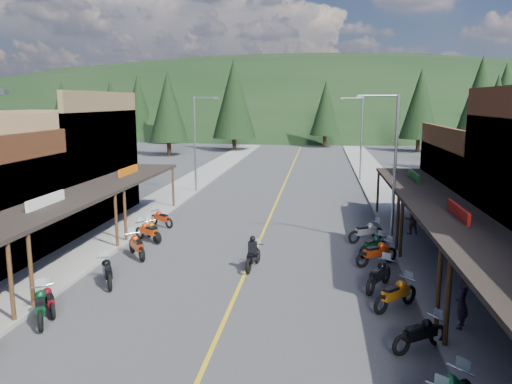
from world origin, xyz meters
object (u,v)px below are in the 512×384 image
(bike_west_10, at_px, (148,231))
(bike_west_11, at_px, (153,230))
(pine_5, at_px, (504,99))
(pedestrian_east_a, at_px, (462,304))
(rider_on_bike, at_px, (253,255))
(streetlight_1, at_px, (197,140))
(pine_11, at_px, (480,105))
(pine_4, at_px, (420,104))
(bike_east_6, at_px, (420,332))
(bike_west_12, at_px, (161,217))
(pedestrian_east_b, at_px, (411,219))
(pine_7, at_px, (138,103))
(pine_10, at_px, (168,107))
(streetlight_3, at_px, (360,135))
(pine_3, at_px, (326,108))
(shop_east_3, at_px, (504,191))
(pine_8, at_px, (111,115))
(pine_1, at_px, (169,103))
(pine_0, at_px, (63,108))
(bike_east_8, at_px, (379,274))
(bike_west_9, at_px, (137,245))
(streetlight_2, at_px, (392,163))
(pine_9, at_px, (496,112))
(bike_east_10, at_px, (373,244))
(bike_west_7, at_px, (49,299))
(bike_west_8, at_px, (107,271))
(bike_east_11, at_px, (366,231))
(pine_2, at_px, (234,99))
(bike_east_9, at_px, (377,252))

(bike_west_10, xyz_separation_m, bike_west_11, (0.20, 0.19, -0.00))
(pine_5, xyz_separation_m, pedestrian_east_a, (-25.99, -74.09, -6.99))
(bike_west_11, bearing_deg, rider_on_bike, -67.69)
(streetlight_1, height_order, pine_11, pine_11)
(pine_4, relative_size, bike_east_6, 5.97)
(bike_west_12, relative_size, pedestrian_east_a, 1.18)
(bike_west_12, relative_size, pedestrian_east_b, 1.19)
(pine_7, height_order, bike_west_12, pine_7)
(pine_10, bearing_deg, pine_11, -17.53)
(pedestrian_east_a, bearing_deg, streetlight_3, -156.12)
(pine_3, bearing_deg, shop_east_3, -79.89)
(pine_3, height_order, pine_8, pine_3)
(pine_1, distance_m, pine_5, 58.04)
(rider_on_bike, height_order, pedestrian_east_b, pedestrian_east_b)
(pine_0, relative_size, bike_east_8, 4.72)
(shop_east_3, relative_size, pedestrian_east_b, 6.43)
(bike_west_9, height_order, bike_west_11, bike_west_9)
(streetlight_2, distance_m, pine_9, 40.78)
(bike_east_10, bearing_deg, pine_11, 108.19)
(pine_7, bearing_deg, pine_5, -3.47)
(pine_4, relative_size, bike_west_7, 6.64)
(streetlight_1, bearing_deg, shop_east_3, -27.33)
(pine_8, relative_size, bike_west_11, 4.69)
(pine_7, relative_size, pedestrian_east_b, 7.38)
(streetlight_2, height_order, bike_east_6, streetlight_2)
(pine_8, xyz_separation_m, bike_west_8, (16.47, -39.43, -5.35))
(bike_east_10, xyz_separation_m, pedestrian_east_b, (2.51, 3.94, 0.42))
(shop_east_3, bearing_deg, bike_west_7, -145.90)
(bike_east_10, bearing_deg, streetlight_1, 171.03)
(pine_11, bearing_deg, bike_west_7, -123.24)
(streetlight_1, height_order, bike_east_6, streetlight_1)
(pine_4, xyz_separation_m, pine_9, (6.00, -15.00, -0.86))
(bike_west_8, xyz_separation_m, bike_east_11, (11.35, 7.99, 0.01))
(pine_5, relative_size, rider_on_bike, 6.30)
(bike_west_12, height_order, pedestrian_east_a, pedestrian_east_a)
(bike_east_10, distance_m, pedestrian_east_a, 8.47)
(pine_0, height_order, bike_east_10, pine_0)
(pine_10, xyz_separation_m, bike_west_8, (12.47, -49.43, -6.16))
(pine_3, height_order, bike_east_10, pine_3)
(bike_west_7, bearing_deg, pine_0, 78.53)
(pine_2, xyz_separation_m, pine_9, (34.00, -13.00, -1.61))
(pine_2, relative_size, bike_east_9, 6.10)
(bike_east_10, bearing_deg, bike_west_12, -157.29)
(pine_5, distance_m, bike_east_9, 73.36)
(bike_west_8, bearing_deg, bike_east_9, -10.40)
(pine_9, xyz_separation_m, bike_east_10, (-18.06, -38.89, -5.81))
(pine_0, xyz_separation_m, pedestrian_east_b, (48.44, -51.96, -5.49))
(bike_west_11, relative_size, bike_east_9, 0.93)
(bike_west_10, bearing_deg, pine_3, 23.12)
(bike_east_10, height_order, bike_east_11, bike_east_11)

